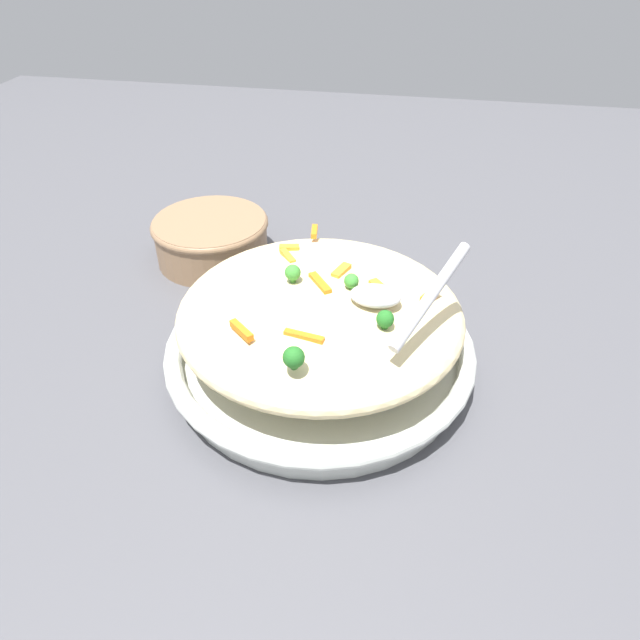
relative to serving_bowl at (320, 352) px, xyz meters
The scene contains 18 objects.
ground_plane 0.03m from the serving_bowl, ahead, with size 2.40×2.40×0.00m, color #4C4C51.
serving_bowl is the anchor object (origin of this frame).
pasta_mound 0.06m from the serving_bowl, ahead, with size 0.34×0.33×0.08m, color beige.
carrot_piece_0 0.11m from the serving_bowl, 58.29° to the left, with size 0.03×0.01×0.01m, color orange.
carrot_piece_1 0.14m from the serving_bowl, 123.58° to the left, with size 0.02×0.01×0.01m, color orange.
carrot_piece_2 0.12m from the serving_bowl, 131.29° to the left, with size 0.03×0.01×0.01m, color orange.
carrot_piece_3 0.12m from the serving_bowl, ahead, with size 0.03×0.01×0.01m, color orange.
carrot_piece_4 0.15m from the serving_bowl, 124.82° to the right, with size 0.04×0.01×0.01m, color orange.
carrot_piece_5 0.10m from the serving_bowl, 97.95° to the right, with size 0.04×0.01×0.01m, color orange.
carrot_piece_6 0.13m from the serving_bowl, 90.20° to the right, with size 0.04×0.01×0.01m, color orange.
carrot_piece_7 0.16m from the serving_bowl, 103.82° to the left, with size 0.03×0.01×0.01m, color orange.
carrot_piece_8 0.16m from the serving_bowl, ahead, with size 0.04×0.01×0.01m, color orange.
broccoli_floret_0 0.14m from the serving_bowl, 35.75° to the right, with size 0.02×0.02×0.02m.
broccoli_floret_1 0.17m from the serving_bowl, 88.02° to the right, with size 0.02×0.02×0.02m.
broccoli_floret_2 0.12m from the serving_bowl, ahead, with size 0.02×0.02×0.02m.
broccoli_floret_3 0.12m from the serving_bowl, behind, with size 0.02×0.02×0.02m.
serving_spoon 0.15m from the serving_bowl, 20.26° to the right, with size 0.12×0.12×0.07m.
companion_bowl 0.32m from the serving_bowl, 133.45° to the left, with size 0.18×0.18×0.07m.
Camera 1 is at (0.10, -0.54, 0.49)m, focal length 32.58 mm.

